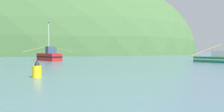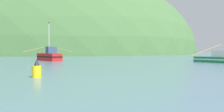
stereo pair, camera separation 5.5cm
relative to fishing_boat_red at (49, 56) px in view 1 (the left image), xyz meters
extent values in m
ellipsoid|color=#2D562D|center=(-97.41, 166.32, -0.91)|extent=(165.72, 132.57, 63.62)
ellipsoid|color=#47703D|center=(-59.10, 98.89, -0.91)|extent=(199.82, 159.85, 107.15)
cube|color=silver|center=(31.57, -0.48, 0.59)|extent=(3.19, 3.17, 1.05)
cylinder|color=#997F4C|center=(28.55, -4.51, 1.25)|extent=(5.34, 5.61, 1.88)
cube|color=red|center=(-0.07, 0.05, -0.17)|extent=(6.78, 5.75, 1.47)
cube|color=black|center=(-0.07, 0.05, -0.10)|extent=(6.84, 5.80, 0.26)
cone|color=red|center=(-2.61, 1.90, 0.91)|extent=(0.28, 0.28, 0.70)
cube|color=#334C6B|center=(0.65, -0.48, 1.23)|extent=(2.05, 2.17, 1.34)
cylinder|color=silver|center=(-0.09, 0.06, 3.52)|extent=(0.12, 0.12, 5.93)
cube|color=black|center=(-0.09, 0.06, 6.61)|extent=(0.31, 0.24, 0.20)
cylinder|color=#997F4C|center=(-1.91, -2.47, 1.33)|extent=(2.54, 3.42, 1.05)
cylinder|color=#997F4C|center=(1.77, 2.58, 1.33)|extent=(2.54, 3.42, 1.05)
cylinder|color=yellow|center=(12.56, -25.78, -0.45)|extent=(0.70, 0.70, 0.92)
cone|color=black|center=(12.56, -25.78, 0.26)|extent=(0.42, 0.42, 0.50)
camera|label=1|loc=(21.95, -41.64, 1.19)|focal=36.82mm
camera|label=2|loc=(22.01, -41.63, 1.19)|focal=36.82mm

